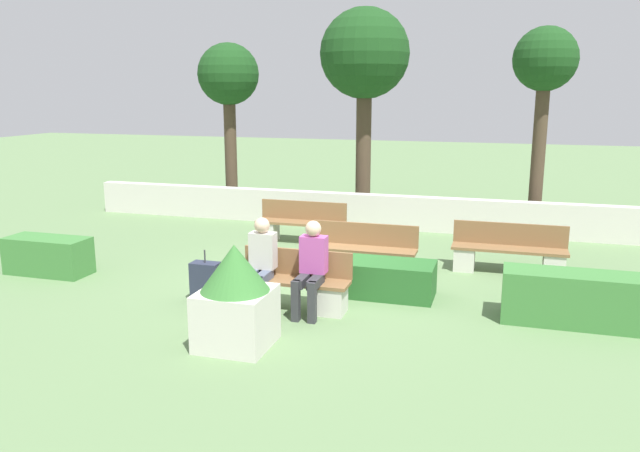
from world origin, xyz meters
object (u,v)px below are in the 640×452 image
object	(u,v)px
person_seated_man	(311,263)
person_seated_woman	(260,259)
bench_left_side	(301,227)
bench_back	(363,254)
suitcase	(206,282)
planter_corner_left	(235,296)
tree_leftmost	(229,80)
tree_center_right	(545,69)
bench_right_side	(509,254)
tree_center_left	(365,58)
bench_front	(294,287)

from	to	relation	value
person_seated_man	person_seated_woman	xyz separation A→B (m)	(-0.79, -0.00, -0.00)
bench_left_side	person_seated_man	distance (m)	4.34
bench_back	person_seated_man	xyz separation A→B (m)	(-0.25, -2.24, 0.42)
bench_back	suitcase	distance (m)	2.94
planter_corner_left	tree_leftmost	xyz separation A→B (m)	(-3.90, 8.44, 2.78)
bench_back	person_seated_woman	xyz separation A→B (m)	(-1.04, -2.24, 0.42)
person_seated_man	tree_center_right	size ratio (longest dim) A/B	0.30
bench_left_side	planter_corner_left	distance (m)	5.51
tree_center_right	person_seated_man	bearing A→B (deg)	-116.11
bench_left_side	bench_back	distance (m)	2.52
tree_center_right	bench_right_side	bearing A→B (deg)	-98.36
bench_left_side	tree_leftmost	xyz separation A→B (m)	(-2.97, 3.02, 3.10)
tree_center_right	bench_left_side	bearing A→B (deg)	-151.19
tree_leftmost	bench_left_side	bearing A→B (deg)	-45.48
bench_back	person_seated_woman	size ratio (longest dim) A/B	1.41
bench_back	planter_corner_left	distance (m)	3.72
person_seated_man	tree_center_left	distance (m)	7.79
person_seated_man	suitcase	world-z (taller)	person_seated_man
tree_center_left	planter_corner_left	bearing A→B (deg)	-88.08
bench_left_side	person_seated_man	world-z (taller)	person_seated_man
bench_right_side	bench_back	world-z (taller)	same
bench_left_side	person_seated_man	xyz separation A→B (m)	(1.50, -4.05, 0.42)
person_seated_man	tree_center_right	xyz separation A→B (m)	(3.27, 6.68, 2.87)
tree_center_right	person_seated_woman	bearing A→B (deg)	-121.31
bench_front	bench_left_side	size ratio (longest dim) A/B	0.89
bench_front	person_seated_woman	distance (m)	0.65
bench_right_side	person_seated_man	size ratio (longest dim) A/B	1.46
tree_leftmost	person_seated_man	bearing A→B (deg)	-57.68
bench_back	planter_corner_left	size ratio (longest dim) A/B	1.44
bench_back	person_seated_man	world-z (taller)	person_seated_man
planter_corner_left	tree_leftmost	size ratio (longest dim) A/B	0.30
bench_front	planter_corner_left	bearing A→B (deg)	-99.37
tree_center_left	suitcase	bearing A→B (deg)	-96.98
tree_center_right	suitcase	bearing A→B (deg)	-126.89
bench_left_side	bench_front	bearing A→B (deg)	-63.77
bench_left_side	suitcase	bearing A→B (deg)	-83.53
bench_back	tree_leftmost	world-z (taller)	tree_leftmost
person_seated_man	tree_leftmost	xyz separation A→B (m)	(-4.47, 7.07, 2.68)
person_seated_man	tree_center_left	bearing A→B (deg)	96.86
bench_back	tree_leftmost	size ratio (longest dim) A/B	0.44
bench_left_side	bench_back	size ratio (longest dim) A/B	0.99
bench_front	tree_leftmost	distance (m)	8.66
bench_left_side	tree_center_right	xyz separation A→B (m)	(4.78, 2.63, 3.30)
bench_front	suitcase	world-z (taller)	bench_front
person_seated_woman	tree_center_left	xyz separation A→B (m)	(-0.06, 7.05, 3.19)
bench_back	person_seated_woman	world-z (taller)	person_seated_woman
person_seated_man	bench_front	bearing A→B (deg)	157.08
bench_front	bench_back	xyz separation A→B (m)	(0.56, 2.11, 0.01)
person_seated_woman	tree_center_right	bearing A→B (deg)	58.69
bench_left_side	bench_right_side	xyz separation A→B (m)	(4.24, -1.06, 0.00)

